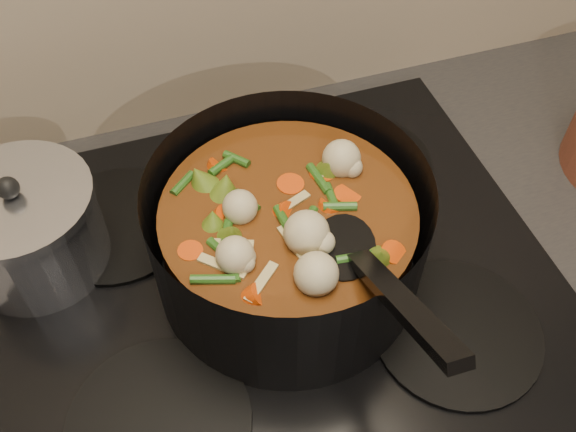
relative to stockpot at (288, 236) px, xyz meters
name	(u,v)px	position (x,y,z in m)	size (l,w,h in m)	color
counter	(280,431)	(-0.01, 0.00, -0.54)	(2.64, 0.64, 0.91)	brown
stovetop	(276,280)	(-0.01, 0.00, -0.08)	(0.62, 0.54, 0.03)	black
stockpot	(288,236)	(0.00, 0.00, 0.00)	(0.34, 0.42, 0.21)	black
saucepan	(28,229)	(-0.26, 0.11, -0.01)	(0.16, 0.16, 0.13)	silver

